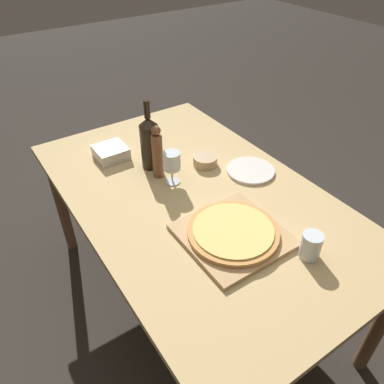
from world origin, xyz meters
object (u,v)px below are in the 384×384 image
Objects in this scene: pizza at (233,231)px; wine_glass at (172,162)px; pepper_mill at (157,153)px; wine_bottle at (150,142)px; small_bowl at (205,161)px.

wine_glass reaches higher than pizza.
pepper_mill is 1.65× the size of wine_glass.
pizza is 0.52m from pepper_mill.
wine_bottle is 1.32× the size of pepper_mill.
pizza is 0.61m from wine_bottle.
wine_glass is at bearing -71.68° from pepper_mill.
pepper_mill is 0.09m from wine_glass.
pepper_mill is (-0.03, 0.51, 0.09)m from pizza.
wine_glass is (0.02, -0.17, -0.02)m from wine_bottle.
pizza is at bearing -113.40° from small_bowl.
pizza is 2.23× the size of wine_glass.
wine_glass is 0.23m from small_bowl.
pepper_mill is at bearing 108.32° from wine_glass.
wine_bottle is 0.17m from wine_glass.
wine_glass is at bearing 90.85° from pizza.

